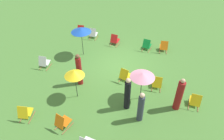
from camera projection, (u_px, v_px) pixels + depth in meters
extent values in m
plane|color=#477A33|center=(119.00, 65.00, 13.08)|extent=(40.00, 40.00, 0.00)
cube|color=olive|center=(49.00, 67.00, 12.89)|extent=(0.13, 0.76, 0.04)
cube|color=olive|center=(42.00, 66.00, 12.97)|extent=(0.13, 0.76, 0.04)
cube|color=white|center=(46.00, 62.00, 12.85)|extent=(0.53, 0.49, 0.13)
cube|color=white|center=(42.00, 61.00, 12.45)|extent=(0.51, 0.31, 0.57)
cylinder|color=olive|center=(47.00, 61.00, 13.05)|extent=(0.44, 0.08, 0.03)
cube|color=olive|center=(68.00, 128.00, 9.39)|extent=(0.20, 0.75, 0.04)
cube|color=olive|center=(61.00, 124.00, 9.58)|extent=(0.20, 0.75, 0.04)
cube|color=orange|center=(65.00, 121.00, 9.39)|extent=(0.56, 0.52, 0.13)
cube|color=orange|center=(59.00, 122.00, 9.02)|extent=(0.52, 0.34, 0.57)
cylinder|color=olive|center=(68.00, 119.00, 9.57)|extent=(0.44, 0.12, 0.03)
cube|color=olive|center=(198.00, 106.00, 10.41)|extent=(0.05, 0.76, 0.04)
cube|color=olive|center=(189.00, 104.00, 10.53)|extent=(0.05, 0.76, 0.04)
cube|color=yellow|center=(195.00, 100.00, 10.39)|extent=(0.49, 0.44, 0.13)
cube|color=yellow|center=(196.00, 100.00, 9.99)|extent=(0.49, 0.26, 0.57)
cylinder|color=olive|center=(195.00, 98.00, 10.58)|extent=(0.44, 0.04, 0.03)
cylinder|color=olive|center=(91.00, 140.00, 8.72)|extent=(0.44, 0.06, 0.03)
cube|color=olive|center=(129.00, 81.00, 11.88)|extent=(0.19, 0.75, 0.04)
cube|color=olive|center=(122.00, 78.00, 12.07)|extent=(0.19, 0.75, 0.04)
cube|color=yellow|center=(126.00, 75.00, 11.88)|extent=(0.56, 0.52, 0.13)
cube|color=yellow|center=(124.00, 74.00, 11.51)|extent=(0.52, 0.34, 0.57)
cylinder|color=olive|center=(128.00, 74.00, 12.06)|extent=(0.44, 0.12, 0.03)
cube|color=olive|center=(97.00, 38.00, 15.66)|extent=(0.11, 0.76, 0.04)
cube|color=olive|center=(91.00, 37.00, 15.75)|extent=(0.11, 0.76, 0.04)
cube|color=white|center=(94.00, 34.00, 15.62)|extent=(0.52, 0.48, 0.13)
cube|color=white|center=(92.00, 32.00, 15.22)|extent=(0.50, 0.29, 0.57)
cylinder|color=olive|center=(95.00, 34.00, 15.82)|extent=(0.44, 0.07, 0.03)
cube|color=olive|center=(150.00, 50.00, 14.39)|extent=(0.10, 0.76, 0.04)
cube|color=olive|center=(143.00, 48.00, 14.54)|extent=(0.10, 0.76, 0.04)
cube|color=#148C38|center=(147.00, 45.00, 14.38)|extent=(0.51, 0.47, 0.13)
cube|color=#148C38|center=(146.00, 44.00, 14.00)|extent=(0.50, 0.28, 0.57)
cylinder|color=olive|center=(148.00, 45.00, 14.57)|extent=(0.44, 0.06, 0.03)
cube|color=olive|center=(32.00, 117.00, 9.88)|extent=(0.22, 0.75, 0.04)
cube|color=olive|center=(23.00, 116.00, 9.92)|extent=(0.22, 0.75, 0.04)
cube|color=yellow|center=(27.00, 112.00, 9.82)|extent=(0.57, 0.54, 0.13)
cube|color=yellow|center=(23.00, 113.00, 9.41)|extent=(0.53, 0.36, 0.57)
cylinder|color=olive|center=(29.00, 109.00, 10.02)|extent=(0.43, 0.13, 0.03)
cube|color=olive|center=(166.00, 51.00, 14.28)|extent=(0.19, 0.75, 0.04)
cube|color=olive|center=(160.00, 50.00, 14.34)|extent=(0.19, 0.75, 0.04)
cube|color=orange|center=(163.00, 47.00, 14.23)|extent=(0.56, 0.52, 0.13)
cube|color=orange|center=(164.00, 46.00, 13.83)|extent=(0.52, 0.34, 0.57)
cylinder|color=olive|center=(163.00, 46.00, 14.43)|extent=(0.44, 0.12, 0.03)
cube|color=olive|center=(118.00, 45.00, 14.92)|extent=(0.09, 0.76, 0.04)
cube|color=olive|center=(112.00, 43.00, 15.07)|extent=(0.09, 0.76, 0.04)
cube|color=red|center=(116.00, 40.00, 14.91)|extent=(0.51, 0.46, 0.13)
cube|color=red|center=(114.00, 39.00, 14.52)|extent=(0.50, 0.28, 0.57)
cylinder|color=olive|center=(117.00, 40.00, 15.10)|extent=(0.44, 0.06, 0.03)
cube|color=olive|center=(160.00, 88.00, 11.44)|extent=(0.15, 0.76, 0.04)
cube|color=olive|center=(152.00, 87.00, 11.52)|extent=(0.15, 0.76, 0.04)
cube|color=yellow|center=(157.00, 83.00, 11.40)|extent=(0.54, 0.50, 0.13)
cube|color=yellow|center=(157.00, 82.00, 11.00)|extent=(0.51, 0.31, 0.57)
cylinder|color=olive|center=(157.00, 81.00, 11.60)|extent=(0.44, 0.09, 0.03)
cube|color=olive|center=(85.00, 35.00, 16.05)|extent=(0.14, 0.76, 0.04)
cube|color=olive|center=(79.00, 34.00, 16.13)|extent=(0.14, 0.76, 0.04)
cube|color=red|center=(82.00, 31.00, 16.01)|extent=(0.54, 0.50, 0.13)
cube|color=red|center=(81.00, 29.00, 15.61)|extent=(0.51, 0.31, 0.57)
cylinder|color=olive|center=(83.00, 30.00, 16.21)|extent=(0.44, 0.09, 0.03)
cylinder|color=black|center=(76.00, 84.00, 10.45)|extent=(0.03, 0.03, 1.67)
cone|color=yellow|center=(74.00, 73.00, 10.01)|extent=(0.97, 0.97, 0.31)
cylinder|color=black|center=(82.00, 42.00, 13.42)|extent=(0.03, 0.03, 1.87)
cone|color=#194CB2|center=(81.00, 30.00, 12.90)|extent=(1.25, 1.25, 0.24)
cylinder|color=black|center=(141.00, 86.00, 10.38)|extent=(0.03, 0.03, 1.61)
cone|color=pink|center=(143.00, 75.00, 9.93)|extent=(1.19, 1.19, 0.21)
cylinder|color=#333847|center=(141.00, 108.00, 9.37)|extent=(0.29, 0.29, 1.45)
sphere|color=beige|center=(142.00, 95.00, 8.86)|extent=(0.22, 0.22, 0.22)
cylinder|color=black|center=(127.00, 95.00, 9.88)|extent=(0.41, 0.41, 1.63)
sphere|color=beige|center=(128.00, 81.00, 9.32)|extent=(0.23, 0.23, 0.23)
cylinder|color=maroon|center=(79.00, 71.00, 11.24)|extent=(0.33, 0.33, 1.70)
sphere|color=brown|center=(77.00, 56.00, 10.65)|extent=(0.24, 0.24, 0.24)
cylinder|color=maroon|center=(179.00, 96.00, 9.85)|extent=(0.34, 0.34, 1.65)
sphere|color=tan|center=(183.00, 81.00, 9.28)|extent=(0.21, 0.21, 0.21)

